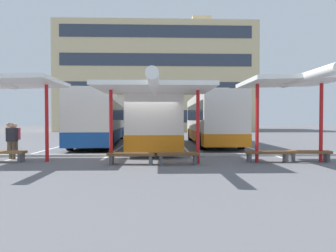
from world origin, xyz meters
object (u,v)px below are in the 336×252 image
object	(u,v)px
coach_bus_1	(153,119)
coach_bus_2	(211,119)
waiting_shelter_1	(154,89)
waiting_shelter_2	(293,83)
coach_bus_0	(101,119)
bench_2	(178,156)
bench_0	(6,154)
bench_4	(309,153)
waiting_passenger_1	(9,137)
waiting_passenger_0	(12,139)
waiting_passenger_2	(15,138)
waiting_shelter_0	(1,83)
bench_3	(267,154)
bench_1	(131,156)

from	to	relation	value
coach_bus_1	coach_bus_2	bearing A→B (deg)	25.34
waiting_shelter_1	waiting_shelter_2	bearing A→B (deg)	2.81
coach_bus_0	waiting_shelter_2	bearing A→B (deg)	-44.47
waiting_shelter_1	bench_2	world-z (taller)	waiting_shelter_1
bench_0	bench_4	xyz separation A→B (m)	(12.43, -0.28, 0.00)
coach_bus_0	waiting_passenger_1	distance (m)	7.26
coach_bus_0	waiting_shelter_1	xyz separation A→B (m)	(4.03, -9.58, 1.12)
coach_bus_2	bench_0	xyz separation A→B (m)	(-9.95, -8.16, -1.42)
bench_0	waiting_passenger_0	world-z (taller)	waiting_passenger_0
bench_0	waiting_passenger_2	bearing A→B (deg)	107.83
waiting_passenger_2	waiting_shelter_2	bearing A→B (deg)	-11.94
waiting_passenger_2	waiting_passenger_0	bearing A→B (deg)	-67.75
waiting_shelter_0	waiting_passenger_0	xyz separation A→B (m)	(-0.16, 1.07, -2.26)
waiting_shelter_0	waiting_passenger_0	bearing A→B (deg)	98.52
waiting_passenger_0	coach_bus_2	bearing A→B (deg)	36.04
bench_4	bench_0	bearing A→B (deg)	178.71
bench_0	waiting_shelter_1	bearing A→B (deg)	-8.48
coach_bus_2	waiting_shelter_0	size ratio (longest dim) A/B	2.06
bench_3	waiting_passenger_1	xyz separation A→B (m)	(-11.67, 2.56, 0.57)
waiting_passenger_1	coach_bus_2	bearing A→B (deg)	28.62
coach_bus_0	waiting_shelter_1	size ratio (longest dim) A/B	2.31
coach_bus_1	waiting_shelter_0	bearing A→B (deg)	-132.08
waiting_shelter_1	bench_3	bearing A→B (deg)	6.38
coach_bus_2	bench_4	world-z (taller)	coach_bus_2
coach_bus_0	waiting_passenger_0	world-z (taller)	coach_bus_0
bench_0	waiting_passenger_2	size ratio (longest dim) A/B	1.07
bench_3	waiting_passenger_1	world-z (taller)	waiting_passenger_1
waiting_shelter_2	bench_3	world-z (taller)	waiting_shelter_2
bench_4	bench_3	bearing A→B (deg)	-176.21
bench_1	bench_4	world-z (taller)	same
coach_bus_2	coach_bus_0	bearing A→B (deg)	176.28
bench_2	bench_3	xyz separation A→B (m)	(3.65, 0.41, 0.00)
coach_bus_1	bench_4	size ratio (longest dim) A/B	6.70
waiting_passenger_0	bench_1	bearing A→B (deg)	-16.65
bench_1	bench_3	size ratio (longest dim) A/B	1.03
coach_bus_0	waiting_shelter_2	distance (m)	13.36
bench_1	waiting_shelter_2	xyz separation A→B (m)	(6.35, 0.16, 2.84)
waiting_shelter_0	waiting_passenger_1	bearing A→B (deg)	113.20
coach_bus_0	waiting_passenger_1	size ratio (longest dim) A/B	7.62
coach_bus_1	coach_bus_2	size ratio (longest dim) A/B	1.09
bench_0	bench_1	world-z (taller)	same
waiting_shelter_1	waiting_shelter_2	xyz separation A→B (m)	(5.45, 0.27, 0.28)
bench_3	waiting_passenger_0	bearing A→B (deg)	173.65
bench_3	bench_1	bearing A→B (deg)	-175.83
coach_bus_0	waiting_shelter_0	distance (m)	9.27
bench_2	bench_4	world-z (taller)	same
bench_4	waiting_passenger_2	xyz separation A→B (m)	(-13.06, 2.21, 0.54)
bench_2	waiting_passenger_1	distance (m)	8.58
waiting_shelter_0	bench_1	xyz separation A→B (m)	(5.18, -0.53, -2.82)
bench_3	waiting_shelter_1	bearing A→B (deg)	-173.62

